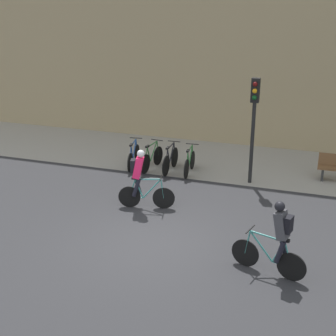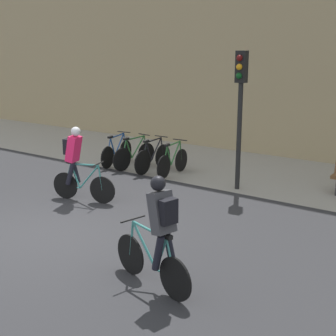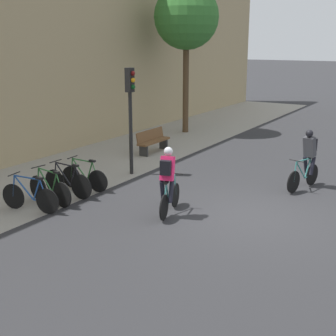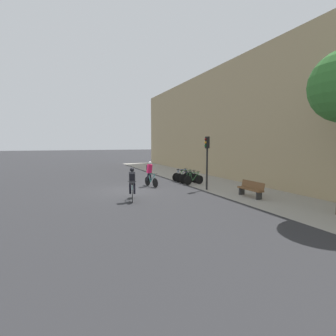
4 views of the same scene
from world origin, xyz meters
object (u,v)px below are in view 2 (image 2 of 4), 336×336
at_px(parked_bike_1, 134,155).
at_px(traffic_light_pole, 240,95).
at_px(cyclist_pink, 76,161).
at_px(parked_bike_0, 117,152).
at_px(parked_bike_3, 173,161).
at_px(cyclist_grey, 159,231).
at_px(parked_bike_2, 153,157).

distance_m(parked_bike_1, traffic_light_pole, 4.07).
bearing_deg(parked_bike_1, cyclist_pink, -74.61).
xyz_separation_m(parked_bike_0, parked_bike_3, (2.11, 0.00, -0.01)).
height_order(parked_bike_3, traffic_light_pole, traffic_light_pole).
distance_m(cyclist_pink, parked_bike_0, 3.60).
height_order(parked_bike_1, traffic_light_pole, traffic_light_pole).
distance_m(cyclist_pink, traffic_light_pole, 4.27).
xyz_separation_m(cyclist_grey, parked_bike_2, (-4.30, 5.53, -0.53)).
xyz_separation_m(cyclist_pink, parked_bike_0, (-1.58, 3.19, -0.54)).
relative_size(cyclist_grey, parked_bike_3, 1.09).
xyz_separation_m(cyclist_grey, traffic_light_pole, (-1.46, 5.35, 1.45)).
bearing_deg(cyclist_pink, parked_bike_0, 116.33).
relative_size(cyclist_grey, parked_bike_2, 1.04).
xyz_separation_m(cyclist_pink, traffic_light_pole, (2.66, 3.00, 1.45)).
bearing_deg(parked_bike_0, parked_bike_2, 0.06).
relative_size(parked_bike_0, parked_bike_2, 1.01).
bearing_deg(parked_bike_1, parked_bike_0, -179.94).
height_order(cyclist_grey, parked_bike_3, cyclist_grey).
relative_size(cyclist_grey, parked_bike_1, 1.04).
bearing_deg(cyclist_pink, cyclist_grey, -29.62).
xyz_separation_m(parked_bike_3, traffic_light_pole, (2.14, -0.18, 2.00)).
bearing_deg(parked_bike_2, parked_bike_3, -0.05).
bearing_deg(cyclist_grey, traffic_light_pole, 105.25).
distance_m(parked_bike_0, parked_bike_2, 1.40).
distance_m(cyclist_grey, parked_bike_1, 7.47).
xyz_separation_m(parked_bike_2, traffic_light_pole, (2.84, -0.19, 1.98)).
relative_size(parked_bike_0, parked_bike_3, 1.06).
bearing_deg(parked_bike_2, traffic_light_pole, -3.73).
bearing_deg(cyclist_grey, parked_bike_0, 135.86).
xyz_separation_m(cyclist_pink, parked_bike_1, (-0.88, 3.19, -0.54)).
bearing_deg(parked_bike_3, parked_bike_2, 179.95).
relative_size(parked_bike_1, traffic_light_pole, 0.49).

